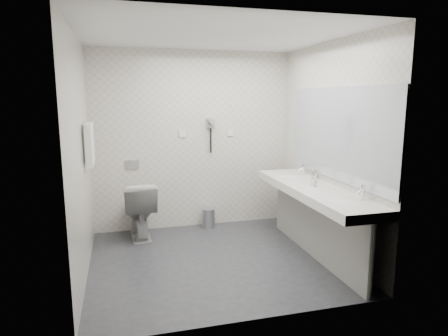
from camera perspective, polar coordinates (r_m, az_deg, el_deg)
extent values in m
plane|color=#2C2D32|center=(4.68, -1.33, -13.16)|extent=(2.80, 2.80, 0.00)
plane|color=silver|center=(4.34, -1.48, 18.71)|extent=(2.80, 2.80, 0.00)
plane|color=beige|center=(5.60, -4.54, 3.97)|extent=(2.80, 0.00, 2.80)
plane|color=beige|center=(3.11, 4.24, -1.10)|extent=(2.80, 0.00, 2.80)
plane|color=beige|center=(4.24, -20.12, 1.35)|extent=(0.00, 2.60, 2.60)
plane|color=beige|center=(4.86, 14.87, 2.69)|extent=(0.00, 2.60, 2.60)
cube|color=silver|center=(4.64, 12.89, -3.23)|extent=(0.55, 2.20, 0.10)
cube|color=gray|center=(4.76, 12.95, -8.19)|extent=(0.03, 2.15, 0.75)
cylinder|color=silver|center=(3.95, 20.54, -12.51)|extent=(0.06, 0.06, 0.75)
cylinder|color=silver|center=(5.67, 8.31, -5.04)|extent=(0.06, 0.06, 0.75)
cube|color=#B2BCC6|center=(4.66, 16.04, 4.80)|extent=(0.02, 2.20, 1.05)
ellipsoid|color=white|center=(4.08, 17.15, -4.76)|extent=(0.40, 0.31, 0.05)
ellipsoid|color=white|center=(5.20, 9.57, -1.27)|extent=(0.40, 0.31, 0.05)
cylinder|color=silver|center=(4.17, 19.50, -3.32)|extent=(0.04, 0.04, 0.15)
cylinder|color=silver|center=(5.26, 11.54, -0.19)|extent=(0.04, 0.04, 0.15)
imported|color=silver|center=(4.62, 12.89, -1.90)|extent=(0.07, 0.07, 0.11)
cylinder|color=silver|center=(4.85, 12.92, -1.34)|extent=(0.08, 0.08, 0.12)
cylinder|color=silver|center=(5.08, 13.07, -0.90)|extent=(0.06, 0.06, 0.10)
imported|color=white|center=(5.41, -12.20, -5.87)|extent=(0.46, 0.77, 0.76)
cube|color=#B2B5BA|center=(5.54, -13.14, 0.53)|extent=(0.18, 0.02, 0.12)
cylinder|color=#B2B5BA|center=(5.72, -2.26, -7.33)|extent=(0.23, 0.23, 0.27)
cylinder|color=#B2B5BA|center=(5.68, -2.27, -5.98)|extent=(0.19, 0.19, 0.02)
cylinder|color=silver|center=(4.75, -19.18, 5.94)|extent=(0.02, 0.62, 0.02)
cube|color=white|center=(4.63, -19.02, 3.12)|extent=(0.07, 0.24, 0.48)
cube|color=white|center=(4.91, -18.80, 3.50)|extent=(0.07, 0.24, 0.48)
cube|color=gray|center=(5.60, -1.99, 6.56)|extent=(0.10, 0.04, 0.14)
cylinder|color=gray|center=(5.53, -1.82, 6.83)|extent=(0.08, 0.14, 0.08)
cylinder|color=black|center=(5.61, -1.93, 4.00)|extent=(0.02, 0.02, 0.35)
cube|color=white|center=(5.56, -6.05, 4.93)|extent=(0.09, 0.02, 0.09)
cube|color=white|center=(5.71, 0.93, 5.12)|extent=(0.09, 0.02, 0.09)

